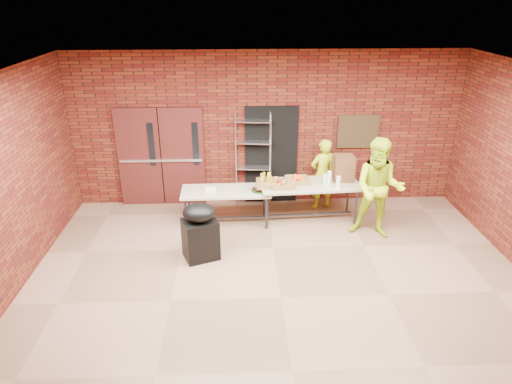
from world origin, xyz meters
TOP-DOWN VIEW (x-y plane):
  - room at (0.00, 0.00)m, footprint 8.08×7.08m
  - double_doors at (-2.20, 3.44)m, footprint 1.78×0.12m
  - dark_doorway at (0.10, 3.46)m, footprint 1.10×0.06m
  - bronze_plaque at (1.90, 3.45)m, footprint 0.85×0.04m
  - wire_rack at (-0.29, 3.32)m, footprint 0.76×0.32m
  - table_left at (-0.85, 2.45)m, footprint 1.72×0.74m
  - table_right at (0.79, 2.51)m, footprint 1.97×0.91m
  - basket_bananas at (-0.02, 2.43)m, footprint 0.47×0.36m
  - basket_oranges at (0.54, 2.56)m, footprint 0.45×0.35m
  - basket_apples at (0.24, 2.34)m, footprint 0.43×0.33m
  - muffin_tray at (-0.18, 2.41)m, footprint 0.36×0.36m
  - napkin_box at (-1.14, 2.44)m, footprint 0.20×0.13m
  - coffee_dispenser at (1.46, 2.67)m, footprint 0.39×0.35m
  - cup_stack_front at (1.06, 2.45)m, footprint 0.07×0.07m
  - cup_stack_mid at (1.29, 2.27)m, footprint 0.08×0.08m
  - cup_stack_back at (1.15, 2.48)m, footprint 0.09×0.09m
  - covered_grill at (-1.27, 1.20)m, footprint 0.69×0.63m
  - volunteer_woman at (1.14, 3.10)m, footprint 0.63×0.51m
  - volunteer_man at (1.93, 1.86)m, footprint 1.11×0.99m

SIDE VIEW (x-z plane):
  - covered_grill at x=-1.27m, z-range 0.00..1.02m
  - table_left at x=-0.85m, z-range 0.29..1.00m
  - table_right at x=0.79m, z-range 0.33..1.12m
  - napkin_box at x=-1.14m, z-range 0.70..0.77m
  - muffin_tray at x=-0.18m, z-range 0.70..0.79m
  - volunteer_woman at x=1.14m, z-range 0.00..1.50m
  - basket_apples at x=0.24m, z-range 0.78..0.91m
  - basket_oranges at x=0.54m, z-range 0.78..0.92m
  - basket_bananas at x=-0.02m, z-range 0.78..0.93m
  - cup_stack_front at x=1.06m, z-range 0.79..1.00m
  - cup_stack_mid at x=1.29m, z-range 0.79..1.03m
  - cup_stack_back at x=1.15m, z-range 0.79..1.05m
  - volunteer_man at x=1.93m, z-range 0.00..1.89m
  - wire_rack at x=-0.29m, z-range 0.00..2.00m
  - coffee_dispenser at x=1.46m, z-range 0.79..1.30m
  - dark_doorway at x=0.10m, z-range 0.00..2.10m
  - double_doors at x=-2.20m, z-range 0.00..2.10m
  - bronze_plaque at x=1.90m, z-range 1.20..1.90m
  - room at x=0.00m, z-range -0.04..3.24m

